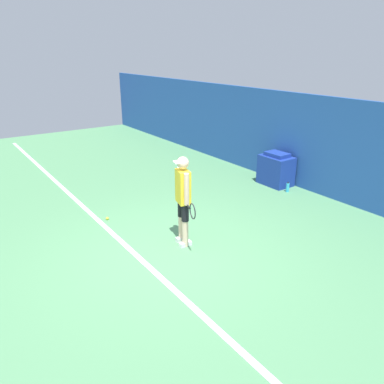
{
  "coord_description": "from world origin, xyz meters",
  "views": [
    {
      "loc": [
        5.14,
        -3.11,
        3.49
      ],
      "look_at": [
        -0.17,
        0.62,
        1.01
      ],
      "focal_mm": 35.0,
      "sensor_mm": 36.0,
      "label": 1
    }
  ],
  "objects_px": {
    "tennis_ball": "(107,218)",
    "covered_chair": "(276,169)",
    "tennis_player": "(183,197)",
    "water_bottle": "(288,187)"
  },
  "relations": [
    {
      "from": "tennis_player",
      "to": "water_bottle",
      "type": "height_order",
      "value": "tennis_player"
    },
    {
      "from": "covered_chair",
      "to": "tennis_ball",
      "type": "bearing_deg",
      "value": -95.93
    },
    {
      "from": "tennis_player",
      "to": "tennis_ball",
      "type": "xyz_separation_m",
      "value": [
        -1.84,
        -0.78,
        -0.92
      ]
    },
    {
      "from": "covered_chair",
      "to": "water_bottle",
      "type": "relative_size",
      "value": 3.46
    },
    {
      "from": "tennis_ball",
      "to": "covered_chair",
      "type": "bearing_deg",
      "value": 84.07
    },
    {
      "from": "tennis_player",
      "to": "covered_chair",
      "type": "height_order",
      "value": "tennis_player"
    },
    {
      "from": "water_bottle",
      "to": "tennis_player",
      "type": "bearing_deg",
      "value": -78.77
    },
    {
      "from": "tennis_ball",
      "to": "water_bottle",
      "type": "height_order",
      "value": "water_bottle"
    },
    {
      "from": "covered_chair",
      "to": "water_bottle",
      "type": "height_order",
      "value": "covered_chair"
    },
    {
      "from": "tennis_ball",
      "to": "covered_chair",
      "type": "distance_m",
      "value": 4.76
    }
  ]
}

